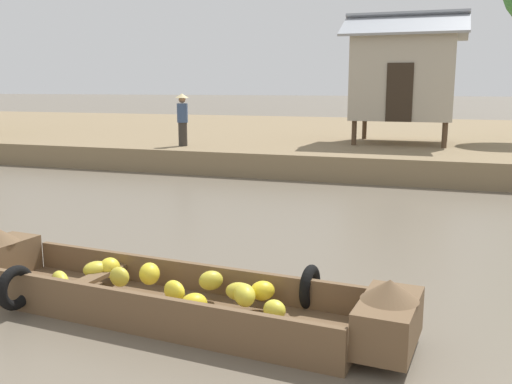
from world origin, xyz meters
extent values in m
plane|color=#665B4C|center=(0.00, 10.00, 0.00)|extent=(300.00, 300.00, 0.00)
cube|color=#7F6B4C|center=(0.00, 23.99, 0.35)|extent=(160.00, 20.00, 0.71)
cube|color=brown|center=(-0.27, 4.38, 0.06)|extent=(4.66, 1.57, 0.12)
cube|color=brown|center=(-0.23, 4.94, 0.29)|extent=(4.57, 0.45, 0.34)
cube|color=brown|center=(-0.32, 3.82, 0.29)|extent=(4.57, 0.45, 0.34)
cube|color=brown|center=(2.27, 4.18, 0.35)|extent=(0.61, 1.06, 0.46)
cone|color=brown|center=(2.27, 4.18, 0.68)|extent=(0.60, 0.60, 0.20)
cube|color=brown|center=(-1.25, 4.46, 0.31)|extent=(0.29, 1.10, 0.05)
torus|color=black|center=(1.31, 4.94, 0.33)|extent=(0.16, 0.53, 0.52)
torus|color=black|center=(-1.86, 3.83, 0.33)|extent=(0.16, 0.53, 0.52)
ellipsoid|color=yellow|center=(-0.01, 4.14, 0.40)|extent=(0.34, 0.30, 0.24)
ellipsoid|color=yellow|center=(1.12, 4.17, 0.32)|extent=(0.32, 0.31, 0.21)
ellipsoid|color=yellow|center=(-1.21, 4.75, 0.35)|extent=(0.36, 0.36, 0.25)
ellipsoid|color=gold|center=(0.21, 4.65, 0.37)|extent=(0.36, 0.35, 0.23)
ellipsoid|color=yellow|center=(0.73, 4.35, 0.37)|extent=(0.37, 0.40, 0.24)
ellipsoid|color=yellow|center=(-0.57, 4.60, 0.39)|extent=(0.36, 0.38, 0.26)
ellipsoid|color=yellow|center=(0.30, 3.99, 0.35)|extent=(0.37, 0.37, 0.23)
ellipsoid|color=gold|center=(0.61, 4.52, 0.33)|extent=(0.34, 0.24, 0.20)
ellipsoid|color=gold|center=(-0.78, 4.28, 0.43)|extent=(0.28, 0.23, 0.23)
ellipsoid|color=yellow|center=(0.86, 4.58, 0.35)|extent=(0.36, 0.35, 0.22)
ellipsoid|color=gold|center=(-1.34, 4.64, 0.35)|extent=(0.38, 0.39, 0.20)
ellipsoid|color=yellow|center=(-1.50, 4.15, 0.33)|extent=(0.38, 0.35, 0.26)
cylinder|color=#4C3826|center=(-0.23, 17.36, 1.10)|extent=(0.16, 0.16, 0.79)
cylinder|color=#4C3826|center=(2.56, 17.36, 1.10)|extent=(0.16, 0.16, 0.79)
cylinder|color=#4C3826|center=(-0.23, 19.66, 1.10)|extent=(0.16, 0.16, 0.79)
cylinder|color=#4C3826|center=(2.56, 19.66, 1.10)|extent=(0.16, 0.16, 0.79)
cube|color=#B2A893|center=(1.17, 18.51, 2.89)|extent=(3.19, 2.70, 2.79)
cube|color=#2D2319|center=(1.17, 17.14, 2.40)|extent=(0.80, 0.04, 1.80)
cube|color=#9399A0|center=(1.17, 17.83, 4.53)|extent=(3.89, 1.84, 0.84)
cube|color=#9399A0|center=(1.17, 19.18, 4.53)|extent=(3.89, 1.84, 0.84)
cylinder|color=#332D28|center=(-5.36, 15.30, 1.08)|extent=(0.28, 0.28, 0.75)
cylinder|color=#384C70|center=(-5.36, 15.30, 1.76)|extent=(0.34, 0.34, 0.60)
sphere|color=#9E7556|center=(-5.36, 15.30, 2.18)|extent=(0.22, 0.22, 0.22)
cone|color=tan|center=(-5.36, 15.30, 2.30)|extent=(0.44, 0.44, 0.14)
camera|label=1|loc=(2.73, -1.11, 2.59)|focal=39.81mm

